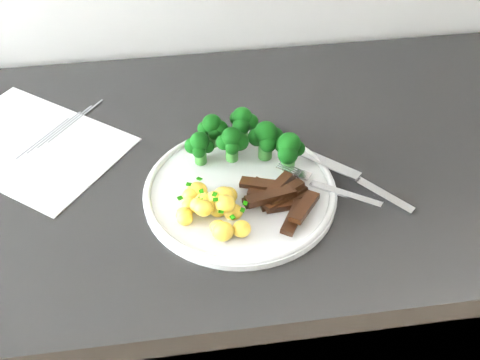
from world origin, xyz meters
The scene contains 8 objects.
counter centered at (0.15, 1.66, 0.47)m, with size 2.49×0.62×0.93m.
recipe_paper centered at (-0.10, 1.74, 0.94)m, with size 0.35×0.34×0.00m.
plate centered at (0.21, 1.58, 0.94)m, with size 0.28×0.28×0.02m.
broccoli centered at (0.23, 1.65, 0.99)m, with size 0.18×0.12×0.07m.
potatoes centered at (0.17, 1.54, 0.96)m, with size 0.10×0.11×0.04m.
beef_strips centered at (0.27, 1.55, 0.95)m, with size 0.11×0.12×0.03m.
fork centered at (0.34, 1.56, 0.95)m, with size 0.14×0.12×0.02m.
knife centered at (0.40, 1.57, 0.94)m, with size 0.16×0.17×0.02m.
Camera 1 is at (0.13, 0.97, 1.56)m, focal length 44.76 mm.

